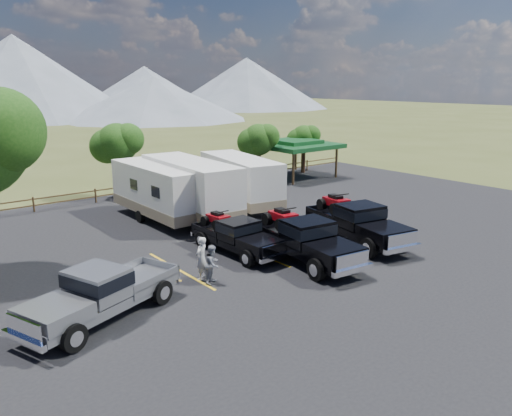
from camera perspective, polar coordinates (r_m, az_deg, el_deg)
ground at (r=22.79m, az=9.81°, el=-6.53°), size 320.00×320.00×0.00m
asphalt_lot at (r=24.73m, az=4.60°, el=-4.63°), size 44.00×34.00×0.04m
stall_lines at (r=25.42m, az=3.05°, el=-4.02°), size 12.12×5.50×0.01m
tree_ne_a at (r=40.12m, az=0.25°, el=7.79°), size 3.11×2.92×4.76m
tree_ne_b at (r=44.88m, az=5.45°, el=7.97°), size 2.77×2.59×4.27m
tree_north at (r=36.09m, az=-15.64°, el=7.10°), size 3.46×3.24×5.25m
rail_fence at (r=37.90m, az=-9.41°, el=2.81°), size 36.12×0.12×1.00m
pavilion at (r=42.83m, az=4.47°, el=7.23°), size 6.20×6.20×3.22m
rig_left at (r=23.80m, az=-2.31°, el=-3.09°), size 2.06×5.51×1.82m
rig_center at (r=22.81m, az=5.49°, el=-3.46°), size 2.96×6.75×2.18m
rig_right at (r=25.86m, az=11.37°, el=-1.50°), size 3.41×6.95×2.22m
trailer_left at (r=29.67m, az=-11.00°, el=1.84°), size 2.53×9.42×3.29m
trailer_center at (r=29.68m, az=-7.49°, el=2.20°), size 3.12×10.07×3.49m
trailer_right at (r=32.23m, az=-1.80°, el=3.07°), size 3.84×9.45×3.27m
pickup_silver at (r=18.13m, az=-17.18°, el=-9.18°), size 6.45×3.90×1.84m
person_a at (r=20.74m, az=-6.25°, el=-5.73°), size 0.79×0.68×1.83m
person_b at (r=20.37m, az=-4.97°, el=-6.41°), size 0.98×0.92×1.60m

